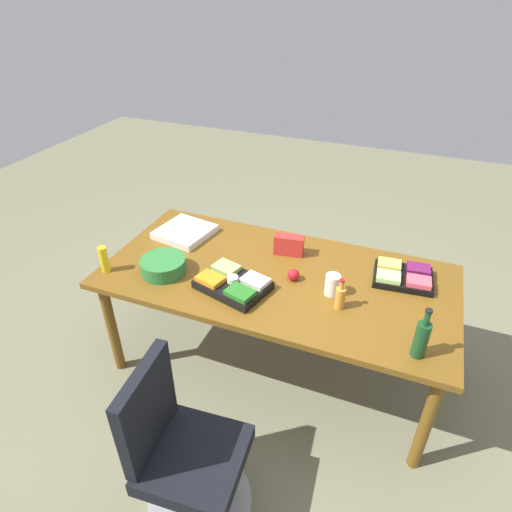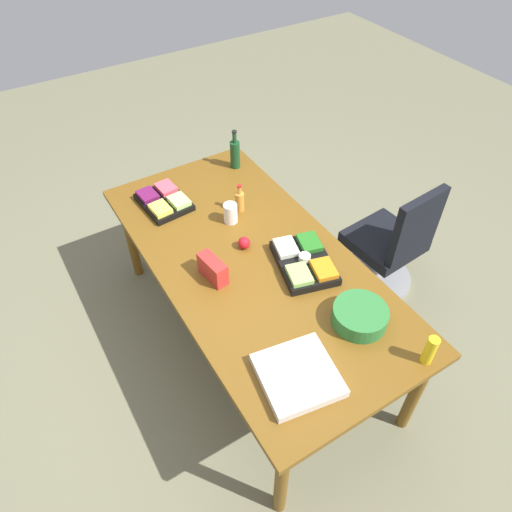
% 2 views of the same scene
% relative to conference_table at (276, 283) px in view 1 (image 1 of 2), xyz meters
% --- Properties ---
extents(ground_plane, '(10.00, 10.00, 0.00)m').
position_rel_conference_table_xyz_m(ground_plane, '(0.00, 0.00, -0.73)').
color(ground_plane, '#6F6D52').
extents(conference_table, '(2.25, 1.10, 0.80)m').
position_rel_conference_table_xyz_m(conference_table, '(0.00, 0.00, 0.00)').
color(conference_table, brown).
rests_on(conference_table, ground).
extents(office_chair, '(0.56, 0.56, 0.97)m').
position_rel_conference_table_xyz_m(office_chair, '(-0.08, -1.13, -0.36)').
color(office_chair, gray).
rests_on(office_chair, ground).
extents(mustard_bottle, '(0.06, 0.06, 0.18)m').
position_rel_conference_table_xyz_m(mustard_bottle, '(-1.05, -0.37, 0.16)').
color(mustard_bottle, yellow).
rests_on(mustard_bottle, conference_table).
extents(pizza_box, '(0.42, 0.42, 0.05)m').
position_rel_conference_table_xyz_m(pizza_box, '(-0.80, 0.23, 0.10)').
color(pizza_box, silver).
rests_on(pizza_box, conference_table).
extents(chip_bag_red, '(0.21, 0.11, 0.14)m').
position_rel_conference_table_xyz_m(chip_bag_red, '(-0.01, 0.27, 0.14)').
color(chip_bag_red, red).
rests_on(chip_bag_red, conference_table).
extents(mayo_jar, '(0.11, 0.11, 0.13)m').
position_rel_conference_table_xyz_m(mayo_jar, '(0.38, -0.06, 0.14)').
color(mayo_jar, white).
rests_on(mayo_jar, conference_table).
extents(veggie_tray, '(0.48, 0.40, 0.09)m').
position_rel_conference_table_xyz_m(veggie_tray, '(-0.20, -0.24, 0.11)').
color(veggie_tray, black).
rests_on(veggie_tray, conference_table).
extents(salad_bowl, '(0.37, 0.37, 0.10)m').
position_rel_conference_table_xyz_m(salad_bowl, '(-0.69, -0.24, 0.12)').
color(salad_bowl, '#2B7033').
rests_on(salad_bowl, conference_table).
extents(dressing_bottle, '(0.06, 0.06, 0.20)m').
position_rel_conference_table_xyz_m(dressing_bottle, '(0.45, -0.17, 0.15)').
color(dressing_bottle, orange).
rests_on(dressing_bottle, conference_table).
extents(fruit_platter, '(0.38, 0.31, 0.07)m').
position_rel_conference_table_xyz_m(fruit_platter, '(0.76, 0.24, 0.10)').
color(fruit_platter, black).
rests_on(fruit_platter, conference_table).
extents(wine_bottle, '(0.08, 0.08, 0.30)m').
position_rel_conference_table_xyz_m(wine_bottle, '(0.90, -0.40, 0.19)').
color(wine_bottle, '#154220').
rests_on(wine_bottle, conference_table).
extents(apple_red, '(0.09, 0.09, 0.08)m').
position_rel_conference_table_xyz_m(apple_red, '(0.12, -0.01, 0.11)').
color(apple_red, red).
rests_on(apple_red, conference_table).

